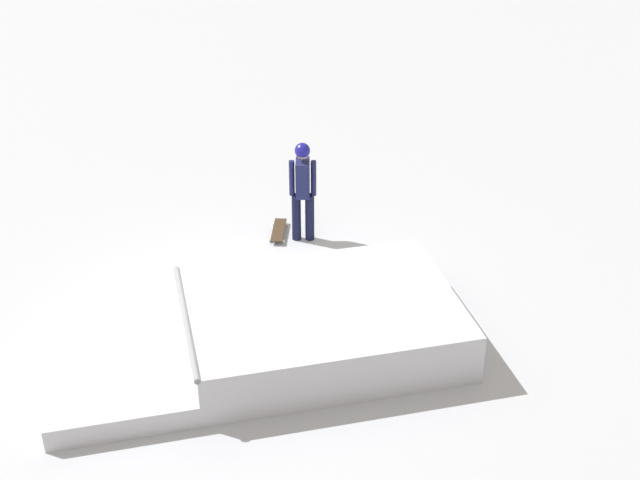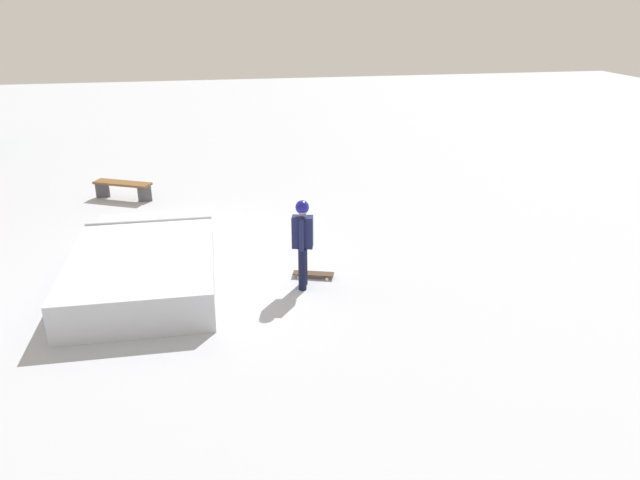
# 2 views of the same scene
# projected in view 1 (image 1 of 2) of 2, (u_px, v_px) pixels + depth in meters

# --- Properties ---
(ground_plane) EXTENTS (60.00, 60.00, 0.00)m
(ground_plane) POSITION_uv_depth(u_px,v_px,m) (251.00, 325.00, 12.03)
(ground_plane) COLOR #B2B7C1
(skate_ramp) EXTENTS (5.42, 2.63, 0.74)m
(skate_ramp) POSITION_uv_depth(u_px,v_px,m) (287.00, 330.00, 11.38)
(skate_ramp) COLOR silver
(skate_ramp) RESTS_ON ground
(skater) EXTENTS (0.43, 0.42, 1.73)m
(skater) POSITION_uv_depth(u_px,v_px,m) (303.00, 184.00, 13.74)
(skater) COLOR black
(skater) RESTS_ON ground
(skateboard) EXTENTS (0.43, 0.82, 0.09)m
(skateboard) POSITION_uv_depth(u_px,v_px,m) (279.00, 230.00, 14.33)
(skateboard) COLOR #3F2D1E
(skateboard) RESTS_ON ground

